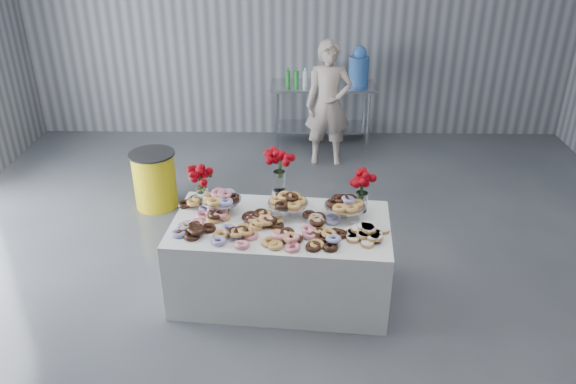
# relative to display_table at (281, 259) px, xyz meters

# --- Properties ---
(ground) EXTENTS (9.00, 9.00, 0.00)m
(ground) POSITION_rel_display_table_xyz_m (0.16, -0.46, -0.38)
(ground) COLOR #3C3F44
(ground) RESTS_ON ground
(room_walls) EXTENTS (8.04, 9.04, 4.02)m
(room_walls) POSITION_rel_display_table_xyz_m (-0.11, -0.39, 2.26)
(room_walls) COLOR gray
(room_walls) RESTS_ON ground
(display_table) EXTENTS (1.98, 1.16, 0.75)m
(display_table) POSITION_rel_display_table_xyz_m (0.00, 0.00, 0.00)
(display_table) COLOR white
(display_table) RESTS_ON ground
(prep_table) EXTENTS (1.50, 0.60, 0.90)m
(prep_table) POSITION_rel_display_table_xyz_m (0.50, 3.64, 0.24)
(prep_table) COLOR silver
(prep_table) RESTS_ON ground
(donut_mounds) EXTENTS (1.87, 0.95, 0.09)m
(donut_mounds) POSITION_rel_display_table_xyz_m (-0.00, -0.05, 0.42)
(donut_mounds) COLOR #E5A553
(donut_mounds) RESTS_ON display_table
(cake_stand_left) EXTENTS (0.36, 0.36, 0.17)m
(cake_stand_left) POSITION_rel_display_table_xyz_m (-0.54, 0.20, 0.52)
(cake_stand_left) COLOR silver
(cake_stand_left) RESTS_ON display_table
(cake_stand_mid) EXTENTS (0.36, 0.36, 0.17)m
(cake_stand_mid) POSITION_rel_display_table_xyz_m (0.06, 0.15, 0.52)
(cake_stand_mid) COLOR silver
(cake_stand_mid) RESTS_ON display_table
(cake_stand_right) EXTENTS (0.36, 0.36, 0.17)m
(cake_stand_right) POSITION_rel_display_table_xyz_m (0.56, 0.10, 0.52)
(cake_stand_right) COLOR silver
(cake_stand_right) RESTS_ON display_table
(danish_pile) EXTENTS (0.48, 0.48, 0.11)m
(danish_pile) POSITION_rel_display_table_xyz_m (0.73, -0.21, 0.43)
(danish_pile) COLOR white
(danish_pile) RESTS_ON display_table
(bouquet_left) EXTENTS (0.26, 0.26, 0.42)m
(bouquet_left) POSITION_rel_display_table_xyz_m (-0.73, 0.31, 0.67)
(bouquet_left) COLOR white
(bouquet_left) RESTS_ON display_table
(bouquet_right) EXTENTS (0.26, 0.26, 0.42)m
(bouquet_right) POSITION_rel_display_table_xyz_m (0.72, 0.24, 0.67)
(bouquet_right) COLOR white
(bouquet_right) RESTS_ON display_table
(bouquet_center) EXTENTS (0.26, 0.26, 0.57)m
(bouquet_center) POSITION_rel_display_table_xyz_m (-0.02, 0.35, 0.75)
(bouquet_center) COLOR silver
(bouquet_center) RESTS_ON display_table
(water_jug) EXTENTS (0.28, 0.28, 0.55)m
(water_jug) POSITION_rel_display_table_xyz_m (1.00, 3.64, 0.77)
(water_jug) COLOR #3D77D0
(water_jug) RESTS_ON prep_table
(drink_bottles) EXTENTS (0.54, 0.08, 0.27)m
(drink_bottles) POSITION_rel_display_table_xyz_m (0.18, 3.54, 0.66)
(drink_bottles) COLOR #268C33
(drink_bottles) RESTS_ON prep_table
(person) EXTENTS (0.62, 0.41, 1.68)m
(person) POSITION_rel_display_table_xyz_m (0.55, 2.95, 0.46)
(person) COLOR #CC8C93
(person) RESTS_ON ground
(trash_barrel) EXTENTS (0.53, 0.53, 0.68)m
(trash_barrel) POSITION_rel_display_table_xyz_m (-1.53, 1.65, -0.03)
(trash_barrel) COLOR gold
(trash_barrel) RESTS_ON ground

